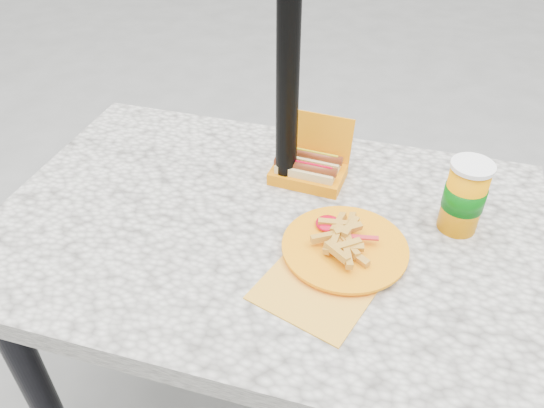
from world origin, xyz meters
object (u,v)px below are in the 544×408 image
(umbrella_pole, at_px, (288,40))
(soda_cup, at_px, (464,197))
(hotdog_box, at_px, (309,168))
(fries_plate, at_px, (342,249))

(umbrella_pole, height_order, soda_cup, umbrella_pole)
(hotdog_box, bearing_deg, umbrella_pole, -149.11)
(umbrella_pole, bearing_deg, soda_cup, -8.58)
(fries_plate, bearing_deg, hotdog_box, 117.68)
(umbrella_pole, bearing_deg, hotdog_box, 26.77)
(umbrella_pole, bearing_deg, fries_plate, -50.52)
(fries_plate, xyz_separation_m, soda_cup, (0.22, 0.15, 0.07))
(umbrella_pole, distance_m, soda_cup, 0.48)
(fries_plate, bearing_deg, umbrella_pole, 129.48)
(umbrella_pole, height_order, fries_plate, umbrella_pole)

